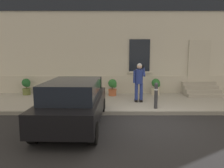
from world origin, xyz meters
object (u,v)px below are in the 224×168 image
object	(u,v)px
bollard_near_person	(156,95)
planter_terracotta	(113,87)
hatchback_car_black	(74,102)
planter_cream	(156,86)
planter_olive	(27,86)
person_on_phone	(139,80)
planter_charcoal	(70,86)
bollard_far_left	(54,95)

from	to	relation	value
bollard_near_person	planter_terracotta	distance (m)	3.06
hatchback_car_black	planter_cream	distance (m)	5.58
planter_terracotta	planter_cream	xyz separation A→B (m)	(2.26, 0.18, 0.00)
planter_olive	planter_terracotta	distance (m)	4.53
person_on_phone	planter_charcoal	bearing A→B (deg)	137.00
bollard_far_left	planter_terracotta	bearing A→B (deg)	47.28
planter_olive	planter_charcoal	size ratio (longest dim) A/B	1.00
bollard_near_person	planter_olive	world-z (taller)	bollard_near_person
person_on_phone	planter_charcoal	distance (m)	3.92
bollard_far_left	planter_olive	world-z (taller)	bollard_far_left
hatchback_car_black	bollard_far_left	size ratio (longest dim) A/B	3.95
bollard_far_left	planter_charcoal	bearing A→B (deg)	88.45
planter_terracotta	hatchback_car_black	bearing A→B (deg)	-106.87
planter_olive	planter_terracotta	world-z (taller)	same
hatchback_car_black	planter_olive	world-z (taller)	hatchback_car_black
hatchback_car_black	planter_olive	size ratio (longest dim) A/B	4.79
planter_olive	person_on_phone	bearing A→B (deg)	-16.41
bollard_far_left	planter_olive	size ratio (longest dim) A/B	1.22
bollard_far_left	planter_terracotta	distance (m)	3.45
person_on_phone	planter_cream	bearing A→B (deg)	40.92
bollard_near_person	person_on_phone	distance (m)	1.29
hatchback_car_black	planter_terracotta	xyz separation A→B (m)	(1.26, 4.15, -0.18)
person_on_phone	planter_cream	distance (m)	2.04
bollard_far_left	person_on_phone	size ratio (longest dim) A/B	0.60
hatchback_car_black	planter_olive	bearing A→B (deg)	126.74
person_on_phone	planter_cream	xyz separation A→B (m)	(1.09, 1.63, -0.55)
person_on_phone	planter_olive	xyz separation A→B (m)	(-5.70, 1.68, -0.55)
planter_cream	planter_charcoal	bearing A→B (deg)	177.81
planter_terracotta	planter_charcoal	bearing A→B (deg)	171.07
bollard_near_person	bollard_far_left	xyz separation A→B (m)	(-4.06, 0.00, 0.00)
hatchback_car_black	bollard_near_person	bearing A→B (deg)	28.42
person_on_phone	planter_terracotta	distance (m)	1.94
person_on_phone	planter_charcoal	world-z (taller)	person_on_phone
bollard_far_left	planter_olive	distance (m)	3.53
bollard_far_left	planter_terracotta	world-z (taller)	bollard_far_left
planter_charcoal	planter_terracotta	distance (m)	2.29
bollard_far_left	bollard_near_person	bearing A→B (deg)	0.00
hatchback_car_black	person_on_phone	size ratio (longest dim) A/B	2.36
planter_charcoal	planter_olive	bearing A→B (deg)	-176.84
bollard_near_person	person_on_phone	size ratio (longest dim) A/B	0.60
bollard_near_person	planter_terracotta	size ratio (longest dim) A/B	1.22
planter_charcoal	planter_cream	distance (m)	4.53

